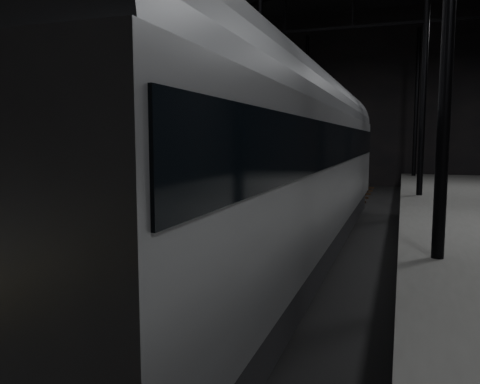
% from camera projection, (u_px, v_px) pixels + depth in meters
% --- Properties ---
extents(ground, '(44.00, 44.00, 0.00)m').
position_uv_depth(ground, '(300.00, 249.00, 15.09)').
color(ground, black).
rests_on(ground, ground).
extents(platform_left, '(9.00, 43.80, 1.00)m').
position_uv_depth(platform_left, '(103.00, 221.00, 17.47)').
color(platform_left, '#575754').
rests_on(platform_left, ground).
extents(tactile_strip, '(0.50, 43.80, 0.01)m').
position_uv_depth(tactile_strip, '(207.00, 213.00, 16.03)').
color(tactile_strip, olive).
rests_on(tactile_strip, platform_left).
extents(track, '(2.40, 43.00, 0.24)m').
position_uv_depth(track, '(300.00, 247.00, 15.08)').
color(track, '#3F3328').
rests_on(track, ground).
extents(train, '(3.13, 20.89, 5.58)m').
position_uv_depth(train, '(289.00, 154.00, 13.11)').
color(train, '#95979C').
rests_on(train, ground).
extents(woman, '(0.69, 0.46, 1.88)m').
position_uv_depth(woman, '(149.00, 195.00, 13.38)').
color(woman, '#8D6D56').
rests_on(woman, platform_left).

